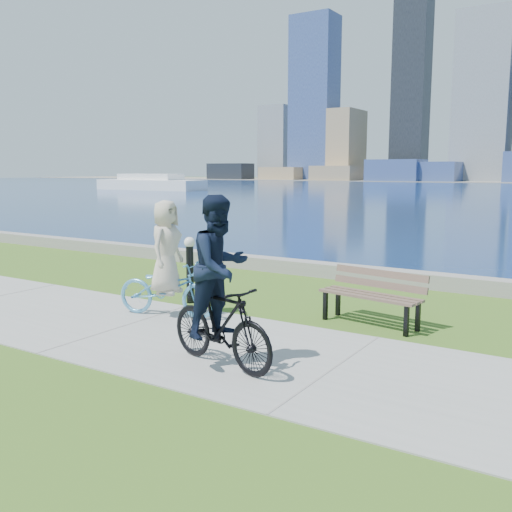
{
  "coord_description": "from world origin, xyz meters",
  "views": [
    {
      "loc": [
        3.1,
        -6.9,
        2.72
      ],
      "look_at": [
        -2.58,
        2.11,
        1.1
      ],
      "focal_mm": 40.0,
      "sensor_mm": 36.0,
      "label": 1
    }
  ],
  "objects_px": {
    "cyclist_woman": "(167,274)",
    "cyclist_man": "(220,296)",
    "park_bench": "(373,292)",
    "bollard_lamp": "(190,265)"
  },
  "relations": [
    {
      "from": "cyclist_woman",
      "to": "cyclist_man",
      "type": "bearing_deg",
      "value": -137.46
    },
    {
      "from": "park_bench",
      "to": "cyclist_woman",
      "type": "xyz_separation_m",
      "value": [
        -3.41,
        -1.57,
        0.24
      ]
    },
    {
      "from": "park_bench",
      "to": "bollard_lamp",
      "type": "height_order",
      "value": "bollard_lamp"
    },
    {
      "from": "bollard_lamp",
      "to": "cyclist_man",
      "type": "bearing_deg",
      "value": -45.18
    },
    {
      "from": "park_bench",
      "to": "cyclist_woman",
      "type": "relative_size",
      "value": 0.89
    },
    {
      "from": "cyclist_man",
      "to": "park_bench",
      "type": "bearing_deg",
      "value": -4.11
    },
    {
      "from": "bollard_lamp",
      "to": "cyclist_man",
      "type": "relative_size",
      "value": 0.58
    },
    {
      "from": "bollard_lamp",
      "to": "cyclist_woman",
      "type": "xyz_separation_m",
      "value": [
        0.36,
        -1.12,
        0.04
      ]
    },
    {
      "from": "bollard_lamp",
      "to": "cyclist_man",
      "type": "height_order",
      "value": "cyclist_man"
    },
    {
      "from": "bollard_lamp",
      "to": "cyclist_woman",
      "type": "relative_size",
      "value": 0.63
    }
  ]
}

